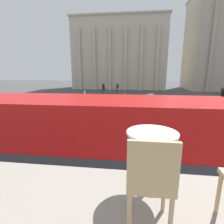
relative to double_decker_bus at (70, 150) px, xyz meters
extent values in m
cylinder|color=black|center=(4.10, 1.27, -1.89)|extent=(1.02, 0.22, 1.02)
cylinder|color=black|center=(-4.10, 1.27, -1.89)|extent=(1.02, 0.22, 1.02)
cube|color=#B71414|center=(0.00, 0.00, -0.98)|extent=(11.00, 2.55, 1.82)
cube|color=#2D3842|center=(0.00, 0.00, 0.16)|extent=(10.78, 2.57, 0.45)
cube|color=#B71414|center=(0.00, 0.00, 1.15)|extent=(11.00, 2.55, 1.54)
cylinder|color=#2D2D30|center=(2.49, -3.75, 1.41)|extent=(0.36, 0.36, 0.02)
cylinder|color=#2D2D30|center=(2.49, -3.75, 1.76)|extent=(0.07, 0.07, 0.68)
cylinder|color=silver|center=(2.49, -3.75, 2.11)|extent=(0.60, 0.60, 0.03)
cylinder|color=tan|center=(2.26, -4.12, 1.62)|extent=(0.04, 0.04, 0.44)
cylinder|color=tan|center=(2.60, -4.12, 1.62)|extent=(0.04, 0.04, 0.44)
cylinder|color=tan|center=(2.26, -4.46, 1.62)|extent=(0.04, 0.04, 0.44)
cylinder|color=tan|center=(2.60, -4.46, 1.62)|extent=(0.04, 0.04, 0.44)
cube|color=tan|center=(2.43, -4.29, 1.86)|extent=(0.40, 0.40, 0.05)
cube|color=tan|center=(2.43, -4.47, 2.10)|extent=(0.40, 0.04, 0.42)
cylinder|color=tan|center=(3.14, -4.07, 1.62)|extent=(0.04, 0.04, 0.44)
cube|color=beige|center=(-2.52, 51.95, 7.76)|extent=(27.65, 12.17, 20.32)
cube|color=#B7AD93|center=(-2.52, 51.95, 18.17)|extent=(28.25, 12.77, 0.50)
cylinder|color=beige|center=(-13.58, 45.41, 6.24)|extent=(0.90, 0.90, 17.27)
cylinder|color=beige|center=(-9.15, 45.41, 6.24)|extent=(0.90, 0.90, 17.27)
cylinder|color=beige|center=(-4.73, 45.41, 6.24)|extent=(0.90, 0.90, 17.27)
cylinder|color=beige|center=(-0.31, 45.41, 6.24)|extent=(0.90, 0.90, 17.27)
cylinder|color=beige|center=(4.12, 45.41, 6.24)|extent=(0.90, 0.90, 17.27)
cylinder|color=beige|center=(8.54, 45.41, 6.24)|extent=(0.90, 0.90, 17.27)
cylinder|color=#B2A893|center=(21.45, 43.21, 8.45)|extent=(0.90, 0.90, 21.70)
cylinder|color=black|center=(8.19, 6.92, -0.31)|extent=(0.12, 0.12, 4.17)
cube|color=black|center=(8.37, 6.92, 1.32)|extent=(0.20, 0.24, 0.70)
cylinder|color=black|center=(-1.58, 15.80, -0.48)|extent=(0.12, 0.12, 3.83)
cube|color=black|center=(-1.40, 15.80, 0.98)|extent=(0.20, 0.24, 0.70)
sphere|color=gold|center=(-1.29, 15.80, 1.13)|extent=(0.14, 0.14, 0.14)
cylinder|color=black|center=(-0.36, 21.36, -0.65)|extent=(0.12, 0.12, 3.49)
cube|color=black|center=(-0.18, 21.36, 0.64)|extent=(0.20, 0.24, 0.70)
sphere|color=green|center=(-0.07, 21.36, 0.79)|extent=(0.14, 0.14, 0.14)
cylinder|color=#282B33|center=(-7.13, 26.66, -1.96)|extent=(0.14, 0.14, 0.88)
cylinder|color=#282B33|center=(-6.95, 26.66, -1.96)|extent=(0.14, 0.14, 0.88)
cylinder|color=silver|center=(-7.04, 26.66, -1.18)|extent=(0.32, 0.32, 0.69)
sphere|color=tan|center=(-7.04, 26.66, -0.71)|extent=(0.24, 0.24, 0.24)
cylinder|color=#282B33|center=(7.44, 12.65, -2.00)|extent=(0.14, 0.14, 0.80)
cylinder|color=#282B33|center=(7.62, 12.65, -2.00)|extent=(0.14, 0.14, 0.80)
cylinder|color=slate|center=(7.53, 12.65, -1.28)|extent=(0.32, 0.32, 0.64)
sphere|color=tan|center=(7.53, 12.65, -0.85)|extent=(0.22, 0.22, 0.22)
cylinder|color=#282B33|center=(0.65, 23.33, -1.97)|extent=(0.14, 0.14, 0.85)
cylinder|color=#282B33|center=(0.83, 23.33, -1.97)|extent=(0.14, 0.14, 0.85)
cylinder|color=#B22323|center=(0.74, 23.33, -1.22)|extent=(0.32, 0.32, 0.67)
sphere|color=tan|center=(0.74, 23.33, -0.77)|extent=(0.23, 0.23, 0.23)
camera|label=1|loc=(2.27, -5.71, 2.81)|focal=28.00mm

